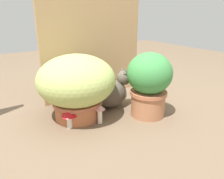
% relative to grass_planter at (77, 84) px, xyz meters
% --- Properties ---
extents(ground_plane, '(6.00, 6.00, 0.00)m').
position_rel_grass_planter_xyz_m(ground_plane, '(0.18, -0.16, -0.24)').
color(ground_plane, brown).
extents(cardboard_backdrop, '(0.90, 0.03, 0.94)m').
position_rel_grass_planter_xyz_m(cardboard_backdrop, '(0.32, 0.33, 0.23)').
color(cardboard_backdrop, tan).
rests_on(cardboard_backdrop, ground).
extents(grass_planter, '(0.52, 0.52, 0.44)m').
position_rel_grass_planter_xyz_m(grass_planter, '(0.00, 0.00, 0.00)').
color(grass_planter, '#B1623C').
rests_on(grass_planter, ground).
extents(leafy_planter, '(0.31, 0.31, 0.45)m').
position_rel_grass_planter_xyz_m(leafy_planter, '(0.43, -0.24, 0.00)').
color(leafy_planter, '#B2704C').
rests_on(leafy_planter, ground).
extents(cat, '(0.37, 0.24, 0.32)m').
position_rel_grass_planter_xyz_m(cat, '(0.29, 0.02, -0.12)').
color(cat, brown).
rests_on(cat, ground).
extents(mushroom_ornament_red, '(0.10, 0.10, 0.13)m').
position_rel_grass_planter_xyz_m(mushroom_ornament_red, '(-0.11, -0.10, -0.15)').
color(mushroom_ornament_red, white).
rests_on(mushroom_ornament_red, ground).
extents(mushroom_ornament_pink, '(0.07, 0.07, 0.13)m').
position_rel_grass_planter_xyz_m(mushroom_ornament_pink, '(0.08, -0.16, -0.15)').
color(mushroom_ornament_pink, silver).
rests_on(mushroom_ornament_pink, ground).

